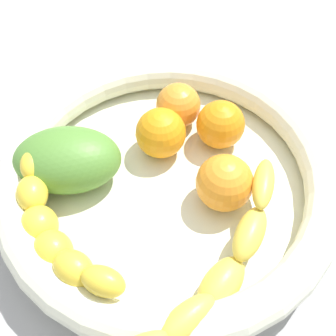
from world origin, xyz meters
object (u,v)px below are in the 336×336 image
at_px(banana_draped_right, 52,230).
at_px(mango_green, 67,160).
at_px(fruit_bowl, 168,180).
at_px(orange_front, 225,183).
at_px(banana_draped_left, 218,273).
at_px(orange_mid_left, 220,125).
at_px(orange_rear, 178,106).
at_px(orange_mid_right, 161,133).

xyz_separation_m(banana_draped_right, mango_green, (0.08, -0.03, -0.00)).
height_order(fruit_bowl, orange_front, orange_front).
bearing_deg(banana_draped_right, orange_front, -93.15).
height_order(banana_draped_left, orange_mid_left, orange_mid_left).
bearing_deg(banana_draped_right, orange_rear, -56.80).
xyz_separation_m(orange_front, orange_mid_right, (0.09, 0.04, -0.00)).
distance_m(banana_draped_right, orange_rear, 0.22).
bearing_deg(orange_mid_right, orange_rear, -45.40).
relative_size(fruit_bowl, banana_draped_left, 1.60).
height_order(banana_draped_right, orange_mid_left, orange_mid_left).
distance_m(banana_draped_left, orange_rear, 0.22).
relative_size(orange_mid_right, mango_green, 0.50).
height_order(orange_front, mango_green, mango_green).
xyz_separation_m(orange_front, orange_rear, (0.13, 0.00, -0.00)).
bearing_deg(banana_draped_left, banana_draped_right, 53.38).
bearing_deg(banana_draped_left, orange_rear, -12.94).
height_order(banana_draped_left, orange_mid_right, orange_mid_right).
bearing_deg(orange_mid_right, banana_draped_left, 175.99).
height_order(orange_mid_left, orange_rear, orange_mid_left).
bearing_deg(orange_mid_right, banana_draped_right, 119.63).
xyz_separation_m(fruit_bowl, orange_mid_right, (0.05, -0.01, 0.02)).
relative_size(orange_front, orange_rear, 1.11).
relative_size(banana_draped_left, mango_green, 1.99).
height_order(banana_draped_left, mango_green, mango_green).
bearing_deg(mango_green, orange_mid_left, -93.56).
xyz_separation_m(banana_draped_right, orange_rear, (0.12, -0.18, -0.00)).
bearing_deg(orange_mid_left, fruit_bowl, 115.21).
bearing_deg(orange_rear, orange_mid_right, 134.60).
height_order(orange_mid_left, mango_green, mango_green).
bearing_deg(orange_rear, orange_front, -179.90).
bearing_deg(orange_mid_right, orange_mid_left, -100.01).
height_order(banana_draped_right, mango_green, mango_green).
distance_m(fruit_bowl, orange_rear, 0.10).
xyz_separation_m(banana_draped_left, banana_draped_right, (0.10, 0.13, 0.00)).
bearing_deg(mango_green, orange_front, -121.56).
relative_size(banana_draped_right, orange_rear, 3.62).
bearing_deg(orange_front, orange_mid_left, -23.07).
bearing_deg(orange_rear, banana_draped_right, 123.20).
xyz_separation_m(fruit_bowl, orange_front, (-0.04, -0.05, 0.02)).
height_order(fruit_bowl, orange_rear, orange_rear).
relative_size(banana_draped_right, orange_mid_right, 3.40).
xyz_separation_m(banana_draped_left, orange_mid_left, (0.17, -0.08, -0.00)).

